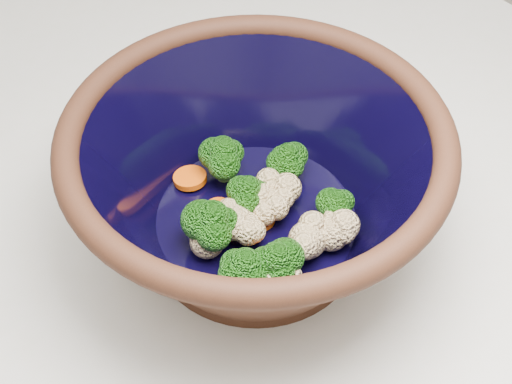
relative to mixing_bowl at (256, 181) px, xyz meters
name	(u,v)px	position (x,y,z in m)	size (l,w,h in m)	color
mixing_bowl	(256,181)	(0.00, 0.00, 0.00)	(0.42, 0.42, 0.14)	black
vegetable_pile	(258,216)	(-0.01, -0.02, -0.02)	(0.15, 0.18, 0.06)	#608442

